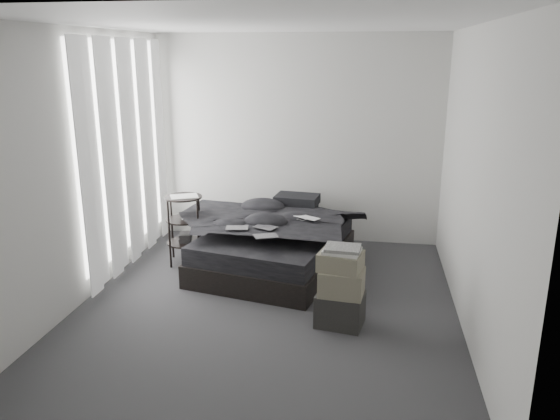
% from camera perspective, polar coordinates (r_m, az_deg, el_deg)
% --- Properties ---
extents(floor, '(3.60, 4.20, 0.01)m').
position_cam_1_polar(floor, '(5.34, -1.44, -10.13)').
color(floor, '#343436').
rests_on(floor, ground).
extents(ceiling, '(3.60, 4.20, 0.01)m').
position_cam_1_polar(ceiling, '(4.80, -1.68, 18.95)').
color(ceiling, white).
rests_on(ceiling, ground).
extents(wall_back, '(3.60, 0.01, 2.60)m').
position_cam_1_polar(wall_back, '(6.94, 1.79, 7.32)').
color(wall_back, beige).
rests_on(wall_back, ground).
extents(wall_front, '(3.60, 0.01, 2.60)m').
position_cam_1_polar(wall_front, '(2.96, -9.39, -5.20)').
color(wall_front, beige).
rests_on(wall_front, ground).
extents(wall_left, '(0.01, 4.20, 2.60)m').
position_cam_1_polar(wall_left, '(5.54, -20.21, 4.06)').
color(wall_left, beige).
rests_on(wall_left, ground).
extents(wall_right, '(0.01, 4.20, 2.60)m').
position_cam_1_polar(wall_right, '(4.90, 19.61, 2.64)').
color(wall_right, beige).
rests_on(wall_right, ground).
extents(window_left, '(0.02, 2.00, 2.30)m').
position_cam_1_polar(window_left, '(6.30, -16.12, 6.25)').
color(window_left, white).
rests_on(window_left, wall_left).
extents(curtain_left, '(0.06, 2.12, 2.48)m').
position_cam_1_polar(curtain_left, '(6.29, -15.65, 5.62)').
color(curtain_left, white).
rests_on(curtain_left, wall_left).
extents(bed, '(1.74, 2.08, 0.25)m').
position_cam_1_polar(bed, '(6.23, -0.59, -4.93)').
color(bed, black).
rests_on(bed, floor).
extents(mattress, '(1.68, 2.02, 0.20)m').
position_cam_1_polar(mattress, '(6.15, -0.59, -3.00)').
color(mattress, black).
rests_on(mattress, bed).
extents(duvet, '(1.65, 1.82, 0.21)m').
position_cam_1_polar(duvet, '(6.05, -0.76, -1.29)').
color(duvet, black).
rests_on(duvet, mattress).
extents(pillow_lower, '(0.62, 0.48, 0.12)m').
position_cam_1_polar(pillow_lower, '(6.75, 1.33, 0.18)').
color(pillow_lower, black).
rests_on(pillow_lower, mattress).
extents(pillow_upper, '(0.55, 0.41, 0.12)m').
position_cam_1_polar(pillow_upper, '(6.68, 1.79, 1.08)').
color(pillow_upper, black).
rests_on(pillow_upper, pillow_lower).
extents(laptop, '(0.35, 0.31, 0.02)m').
position_cam_1_polar(laptop, '(5.98, 2.57, -0.33)').
color(laptop, silver).
rests_on(laptop, duvet).
extents(comic_a, '(0.25, 0.19, 0.01)m').
position_cam_1_polar(comic_a, '(5.72, -4.52, -1.23)').
color(comic_a, black).
rests_on(comic_a, duvet).
extents(comic_b, '(0.27, 0.23, 0.01)m').
position_cam_1_polar(comic_b, '(5.72, -1.53, -1.11)').
color(comic_b, black).
rests_on(comic_b, duvet).
extents(comic_c, '(0.27, 0.23, 0.01)m').
position_cam_1_polar(comic_c, '(5.44, -1.51, -1.96)').
color(comic_c, black).
rests_on(comic_c, duvet).
extents(side_stand, '(0.52, 0.52, 0.78)m').
position_cam_1_polar(side_stand, '(6.40, -9.91, -2.06)').
color(side_stand, black).
rests_on(side_stand, floor).
extents(papers, '(0.37, 0.33, 0.02)m').
position_cam_1_polar(papers, '(6.27, -9.99, 1.38)').
color(papers, white).
rests_on(papers, side_stand).
extents(floor_books, '(0.12, 0.17, 0.12)m').
position_cam_1_polar(floor_books, '(6.52, -9.33, -4.75)').
color(floor_books, black).
rests_on(floor_books, floor).
extents(box_lower, '(0.46, 0.38, 0.30)m').
position_cam_1_polar(box_lower, '(5.00, 6.29, -10.26)').
color(box_lower, black).
rests_on(box_lower, floor).
extents(box_mid, '(0.41, 0.34, 0.23)m').
position_cam_1_polar(box_mid, '(4.87, 6.46, -7.51)').
color(box_mid, '#6B6755').
rests_on(box_mid, box_lower).
extents(box_upper, '(0.42, 0.37, 0.16)m').
position_cam_1_polar(box_upper, '(4.81, 6.35, -5.31)').
color(box_upper, '#6B6755').
rests_on(box_upper, box_mid).
extents(art_book_white, '(0.35, 0.30, 0.03)m').
position_cam_1_polar(art_book_white, '(4.78, 6.49, -4.26)').
color(art_book_white, silver).
rests_on(art_book_white, box_upper).
extents(art_book_snake, '(0.32, 0.26, 0.03)m').
position_cam_1_polar(art_book_snake, '(4.76, 6.59, -3.97)').
color(art_book_snake, silver).
rests_on(art_book_snake, art_book_white).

